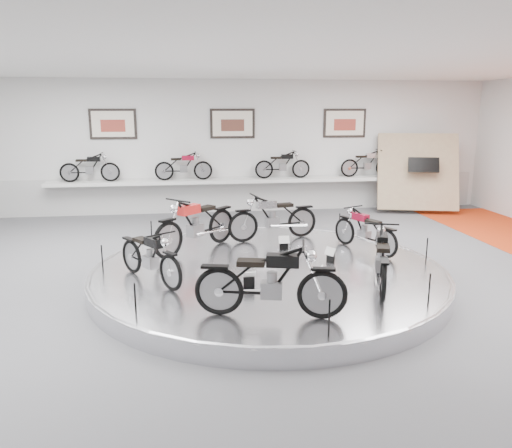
{
  "coord_description": "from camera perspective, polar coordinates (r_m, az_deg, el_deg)",
  "views": [
    {
      "loc": [
        -1.45,
        -8.29,
        3.11
      ],
      "look_at": [
        -0.19,
        0.6,
        1.05
      ],
      "focal_mm": 35.0,
      "sensor_mm": 36.0,
      "label": 1
    }
  ],
  "objects": [
    {
      "name": "floor",
      "position": [
        8.97,
        1.74,
        -7.35
      ],
      "size": [
        16.0,
        16.0,
        0.0
      ],
      "primitive_type": "plane",
      "color": "#525254",
      "rests_on": "ground"
    },
    {
      "name": "ceiling",
      "position": [
        8.46,
        1.94,
        18.99
      ],
      "size": [
        16.0,
        16.0,
        0.0
      ],
      "primitive_type": "plane",
      "rotation": [
        3.14,
        0.0,
        0.0
      ],
      "color": "white",
      "rests_on": "wall_back"
    },
    {
      "name": "wall_back",
      "position": [
        15.39,
        -2.69,
        8.79
      ],
      "size": [
        16.0,
        0.0,
        16.0
      ],
      "primitive_type": "plane",
      "rotation": [
        1.57,
        0.0,
        0.0
      ],
      "color": "silver",
      "rests_on": "floor"
    },
    {
      "name": "dado_band",
      "position": [
        15.55,
        -2.62,
        3.45
      ],
      "size": [
        15.68,
        0.04,
        1.1
      ],
      "primitive_type": "cube",
      "color": "#BCBCBA",
      "rests_on": "floor"
    },
    {
      "name": "display_platform",
      "position": [
        9.2,
        1.43,
        -5.83
      ],
      "size": [
        6.4,
        6.4,
        0.3
      ],
      "primitive_type": "cylinder",
      "color": "silver",
      "rests_on": "floor"
    },
    {
      "name": "platform_rim",
      "position": [
        9.16,
        1.44,
        -5.12
      ],
      "size": [
        6.4,
        6.4,
        0.1
      ],
      "primitive_type": "torus",
      "color": "#B2B2BA",
      "rests_on": "display_platform"
    },
    {
      "name": "shelf",
      "position": [
        15.2,
        -2.54,
        4.95
      ],
      "size": [
        11.0,
        0.55,
        0.1
      ],
      "primitive_type": "cube",
      "color": "silver",
      "rests_on": "wall_back"
    },
    {
      "name": "poster_left",
      "position": [
        15.39,
        -16.03,
        10.93
      ],
      "size": [
        1.35,
        0.06,
        0.88
      ],
      "primitive_type": "cube",
      "color": "#F1E6CE",
      "rests_on": "wall_back"
    },
    {
      "name": "poster_center",
      "position": [
        15.32,
        -2.7,
        11.4
      ],
      "size": [
        1.35,
        0.06,
        0.88
      ],
      "primitive_type": "cube",
      "color": "#F1E6CE",
      "rests_on": "wall_back"
    },
    {
      "name": "poster_right",
      "position": [
        16.03,
        10.1,
        11.28
      ],
      "size": [
        1.35,
        0.06,
        0.88
      ],
      "primitive_type": "cube",
      "color": "#F1E6CE",
      "rests_on": "wall_back"
    },
    {
      "name": "display_panel",
      "position": [
        16.13,
        18.0,
        5.69
      ],
      "size": [
        2.56,
        1.52,
        2.3
      ],
      "primitive_type": "cube",
      "rotation": [
        -0.35,
        0.0,
        -0.26
      ],
      "color": "tan",
      "rests_on": "floor"
    },
    {
      "name": "shelf_bike_a",
      "position": [
        15.33,
        -18.47,
        5.94
      ],
      "size": [
        1.22,
        0.43,
        0.73
      ],
      "primitive_type": null,
      "color": "black",
      "rests_on": "shelf"
    },
    {
      "name": "shelf_bike_b",
      "position": [
        15.08,
        -8.27,
        6.36
      ],
      "size": [
        1.22,
        0.43,
        0.73
      ],
      "primitive_type": null,
      "color": "maroon",
      "rests_on": "shelf"
    },
    {
      "name": "shelf_bike_c",
      "position": [
        15.37,
        3.06,
        6.59
      ],
      "size": [
        1.22,
        0.43,
        0.73
      ],
      "primitive_type": null,
      "color": "black",
      "rests_on": "shelf"
    },
    {
      "name": "shelf_bike_d",
      "position": [
        16.1,
        12.59,
        6.6
      ],
      "size": [
        1.22,
        0.43,
        0.73
      ],
      "primitive_type": null,
      "color": "#BCBDC1",
      "rests_on": "shelf"
    },
    {
      "name": "bike_a",
      "position": [
        10.31,
        12.34,
        -0.68
      ],
      "size": [
        1.09,
        1.56,
        0.87
      ],
      "primitive_type": null,
      "rotation": [
        0.0,
        0.0,
        2.0
      ],
      "color": "maroon",
      "rests_on": "display_platform"
    },
    {
      "name": "bike_b",
      "position": [
        10.94,
        1.97,
        0.83
      ],
      "size": [
        1.83,
        0.94,
        1.03
      ],
      "primitive_type": null,
      "rotation": [
        0.0,
        0.0,
        3.34
      ],
      "color": "#BCBDC1",
      "rests_on": "display_platform"
    },
    {
      "name": "bike_c",
      "position": [
        10.14,
        -6.89,
        0.06
      ],
      "size": [
        1.84,
        1.82,
        1.13
      ],
      "primitive_type": null,
      "rotation": [
        0.0,
        0.0,
        3.91
      ],
      "color": "red",
      "rests_on": "display_platform"
    },
    {
      "name": "bike_d",
      "position": [
        8.46,
        -12.04,
        -3.52
      ],
      "size": [
        1.33,
        1.57,
        0.9
      ],
      "primitive_type": null,
      "rotation": [
        0.0,
        0.0,
        5.32
      ],
      "color": "black",
      "rests_on": "display_platform"
    },
    {
      "name": "bike_e",
      "position": [
        6.86,
        1.64,
        -6.51
      ],
      "size": [
        1.89,
        1.03,
        1.05
      ],
      "primitive_type": null,
      "rotation": [
        0.0,
        0.0,
        6.05
      ],
      "color": "black",
      "rests_on": "display_platform"
    },
    {
      "name": "bike_f",
      "position": [
        8.27,
        14.15,
        -3.78
      ],
      "size": [
        1.09,
        1.75,
        0.97
      ],
      "primitive_type": null,
      "rotation": [
        0.0,
        0.0,
        7.52
      ],
      "color": "black",
      "rests_on": "display_platform"
    }
  ]
}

